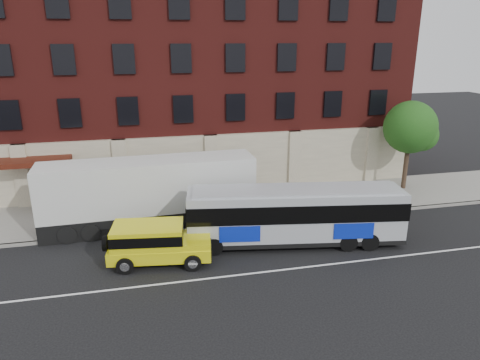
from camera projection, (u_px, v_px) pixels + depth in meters
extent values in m
plane|color=black|center=(254.00, 279.00, 19.95)|extent=(120.00, 120.00, 0.00)
cube|color=gray|center=(219.00, 207.00, 28.28)|extent=(60.00, 6.00, 0.15)
cube|color=gray|center=(228.00, 225.00, 25.50)|extent=(60.00, 0.25, 0.15)
cube|color=white|center=(251.00, 274.00, 20.42)|extent=(60.00, 0.12, 0.01)
cube|color=#591815|center=(199.00, 76.00, 33.35)|extent=(30.00, 10.00, 15.00)
cube|color=beige|center=(211.00, 164.00, 30.28)|extent=(30.00, 0.35, 4.00)
cube|color=#46170C|center=(34.00, 161.00, 26.83)|extent=(4.20, 2.20, 0.30)
cube|color=beige|center=(22.00, 176.00, 27.65)|extent=(0.90, 0.55, 4.00)
cube|color=beige|center=(121.00, 170.00, 28.92)|extent=(0.90, 0.55, 4.00)
cube|color=beige|center=(211.00, 164.00, 30.18)|extent=(0.90, 0.55, 4.00)
cube|color=beige|center=(294.00, 159.00, 31.45)|extent=(0.90, 0.55, 4.00)
cube|color=beige|center=(371.00, 154.00, 32.71)|extent=(0.90, 0.55, 4.00)
cube|color=black|center=(9.00, 115.00, 26.58)|extent=(1.30, 0.20, 1.80)
cube|color=black|center=(70.00, 113.00, 27.32)|extent=(1.30, 0.20, 1.80)
cube|color=black|center=(128.00, 111.00, 28.06)|extent=(1.30, 0.20, 1.80)
cube|color=black|center=(183.00, 109.00, 28.80)|extent=(1.30, 0.20, 1.80)
cube|color=black|center=(235.00, 107.00, 29.53)|extent=(1.30, 0.20, 1.80)
cube|color=black|center=(285.00, 106.00, 30.27)|extent=(1.30, 0.20, 1.80)
cube|color=black|center=(333.00, 104.00, 31.01)|extent=(1.30, 0.20, 1.80)
cube|color=black|center=(378.00, 102.00, 31.75)|extent=(1.30, 0.20, 1.80)
cube|color=black|center=(0.00, 60.00, 25.59)|extent=(1.30, 0.20, 1.80)
cube|color=black|center=(64.00, 60.00, 26.33)|extent=(1.30, 0.20, 1.80)
cube|color=black|center=(124.00, 59.00, 27.07)|extent=(1.30, 0.20, 1.80)
cube|color=black|center=(181.00, 58.00, 27.81)|extent=(1.30, 0.20, 1.80)
cube|color=black|center=(235.00, 58.00, 28.54)|extent=(1.30, 0.20, 1.80)
cube|color=black|center=(287.00, 57.00, 29.28)|extent=(1.30, 0.20, 1.80)
cube|color=black|center=(336.00, 57.00, 30.02)|extent=(1.30, 0.20, 1.80)
cube|color=black|center=(382.00, 56.00, 30.76)|extent=(1.30, 0.20, 1.80)
cube|color=black|center=(57.00, 2.00, 25.34)|extent=(1.30, 0.20, 1.80)
cube|color=black|center=(120.00, 3.00, 26.08)|extent=(1.30, 0.20, 1.80)
cube|color=black|center=(179.00, 4.00, 26.82)|extent=(1.30, 0.20, 1.80)
cube|color=black|center=(235.00, 5.00, 27.55)|extent=(1.30, 0.20, 1.80)
cube|color=black|center=(288.00, 6.00, 28.29)|extent=(1.30, 0.20, 1.80)
cube|color=black|center=(339.00, 6.00, 29.03)|extent=(1.30, 0.20, 1.80)
cube|color=black|center=(387.00, 7.00, 29.77)|extent=(1.30, 0.20, 1.80)
cube|color=black|center=(49.00, 180.00, 28.12)|extent=(2.60, 0.15, 2.80)
cube|color=black|center=(145.00, 174.00, 29.39)|extent=(2.60, 0.15, 2.80)
cube|color=black|center=(233.00, 168.00, 30.65)|extent=(2.60, 0.15, 2.80)
cube|color=black|center=(314.00, 163.00, 31.92)|extent=(2.60, 0.15, 2.80)
cylinder|color=slate|center=(71.00, 218.00, 23.52)|extent=(0.07, 0.07, 2.50)
cube|color=silver|center=(69.00, 205.00, 23.14)|extent=(0.30, 0.03, 0.40)
cube|color=silver|center=(70.00, 214.00, 23.29)|extent=(0.30, 0.03, 0.35)
cylinder|color=#35261A|center=(405.00, 168.00, 31.10)|extent=(0.32, 0.32, 3.00)
sphere|color=#1A4814|center=(410.00, 127.00, 30.20)|extent=(3.60, 3.60, 3.60)
sphere|color=#1A4814|center=(422.00, 135.00, 30.13)|extent=(2.20, 2.20, 2.20)
sphere|color=#1A4814|center=(399.00, 132.00, 30.57)|extent=(2.00, 2.00, 2.00)
cube|color=#A6AAB0|center=(295.00, 214.00, 22.93)|extent=(11.34, 4.04, 2.64)
cube|color=black|center=(294.00, 236.00, 23.31)|extent=(11.40, 4.09, 0.23)
cube|color=#A6AAB0|center=(296.00, 190.00, 22.51)|extent=(10.75, 3.68, 0.11)
cube|color=black|center=(295.00, 207.00, 22.79)|extent=(11.43, 4.12, 0.93)
cube|color=#0B23AC|center=(240.00, 234.00, 21.77)|extent=(2.02, 0.36, 0.83)
cube|color=#0B23AC|center=(341.00, 213.00, 24.38)|extent=(2.02, 0.36, 0.83)
cylinder|color=black|center=(214.00, 246.00, 22.04)|extent=(0.96, 0.42, 0.93)
cylinder|color=black|center=(213.00, 229.00, 24.03)|extent=(0.96, 0.42, 0.93)
cylinder|color=black|center=(348.00, 243.00, 22.46)|extent=(0.96, 0.42, 0.93)
cylinder|color=black|center=(337.00, 226.00, 24.45)|extent=(0.96, 0.42, 0.93)
cylinder|color=black|center=(370.00, 242.00, 22.53)|extent=(0.96, 0.42, 0.93)
cylinder|color=black|center=(357.00, 225.00, 24.52)|extent=(0.96, 0.42, 0.93)
cube|color=yellow|center=(161.00, 250.00, 21.30)|extent=(5.05, 2.63, 0.60)
cube|color=yellow|center=(148.00, 235.00, 21.00)|extent=(3.55, 2.39, 1.00)
cube|color=black|center=(148.00, 234.00, 20.98)|extent=(3.59, 2.44, 0.50)
cube|color=yellow|center=(195.00, 240.00, 21.30)|extent=(1.75, 2.09, 0.30)
cube|color=black|center=(211.00, 247.00, 21.49)|extent=(0.27, 1.60, 0.55)
cylinder|color=black|center=(106.00, 243.00, 20.94)|extent=(0.32, 0.79, 0.76)
cylinder|color=black|center=(193.00, 263.00, 20.57)|extent=(0.83, 0.39, 0.80)
cylinder|color=silver|center=(193.00, 263.00, 20.57)|extent=(0.48, 0.36, 0.44)
cylinder|color=black|center=(193.00, 244.00, 22.44)|extent=(0.83, 0.39, 0.80)
cylinder|color=silver|center=(193.00, 244.00, 22.44)|extent=(0.48, 0.36, 0.44)
cylinder|color=black|center=(125.00, 266.00, 20.31)|extent=(0.83, 0.39, 0.80)
cylinder|color=silver|center=(125.00, 266.00, 20.31)|extent=(0.48, 0.36, 0.44)
cylinder|color=black|center=(131.00, 246.00, 22.17)|extent=(0.83, 0.39, 0.80)
cylinder|color=silver|center=(131.00, 246.00, 22.17)|extent=(0.48, 0.36, 0.44)
cube|color=black|center=(151.00, 217.00, 25.39)|extent=(11.94, 2.75, 1.09)
cube|color=silver|center=(149.00, 185.00, 24.78)|extent=(11.94, 2.79, 2.87)
cylinder|color=black|center=(67.00, 235.00, 23.29)|extent=(1.00, 0.31, 0.99)
cylinder|color=black|center=(72.00, 218.00, 25.38)|extent=(1.00, 0.31, 0.99)
cylinder|color=black|center=(91.00, 232.00, 23.57)|extent=(1.00, 0.31, 0.99)
cylinder|color=black|center=(93.00, 216.00, 25.67)|extent=(1.00, 0.31, 0.99)
cylinder|color=black|center=(211.00, 220.00, 25.14)|extent=(1.00, 0.31, 0.99)
cylinder|color=black|center=(204.00, 206.00, 27.23)|extent=(1.00, 0.31, 0.99)
cylinder|color=black|center=(231.00, 218.00, 25.43)|extent=(1.00, 0.31, 0.99)
cylinder|color=black|center=(222.00, 204.00, 27.52)|extent=(1.00, 0.31, 0.99)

